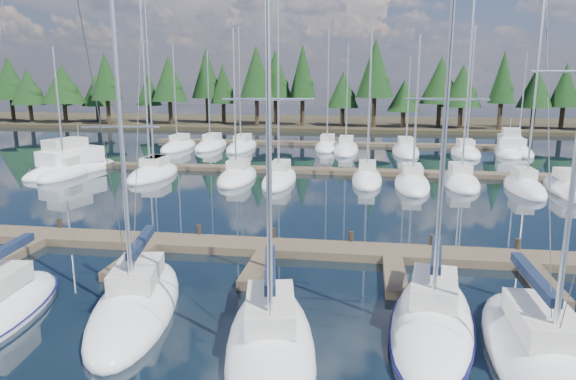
% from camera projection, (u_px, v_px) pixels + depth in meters
% --- Properties ---
extents(ground, '(260.00, 260.00, 0.00)m').
position_uv_depth(ground, '(300.00, 197.00, 37.27)').
color(ground, black).
rests_on(ground, ground).
extents(far_shore, '(220.00, 30.00, 0.60)m').
position_uv_depth(far_shore, '(342.00, 123.00, 95.15)').
color(far_shore, '#322C1C').
rests_on(far_shore, ground).
extents(main_dock, '(44.00, 6.13, 0.90)m').
position_uv_depth(main_dock, '(267.00, 251.00, 25.02)').
color(main_dock, brown).
rests_on(main_dock, ground).
extents(back_docks, '(50.00, 21.80, 0.40)m').
position_uv_depth(back_docks, '(323.00, 155.00, 56.14)').
color(back_docks, brown).
rests_on(back_docks, ground).
extents(front_sailboat_2, '(4.58, 9.04, 12.49)m').
position_uv_depth(front_sailboat_2, '(136.00, 304.00, 18.99)').
color(front_sailboat_2, white).
rests_on(front_sailboat_2, ground).
extents(front_sailboat_3, '(4.43, 9.67, 14.37)m').
position_uv_depth(front_sailboat_3, '(271.00, 345.00, 16.06)').
color(front_sailboat_3, white).
rests_on(front_sailboat_3, ground).
extents(front_sailboat_4, '(4.11, 9.45, 14.25)m').
position_uv_depth(front_sailboat_4, '(432.00, 321.00, 17.68)').
color(front_sailboat_4, white).
rests_on(front_sailboat_4, ground).
extents(front_sailboat_5, '(3.08, 9.59, 15.70)m').
position_uv_depth(front_sailboat_5, '(544.00, 359.00, 15.26)').
color(front_sailboat_5, white).
rests_on(front_sailboat_5, ground).
extents(back_sailboat_rows, '(46.11, 30.84, 17.14)m').
position_uv_depth(back_sailboat_rows, '(323.00, 161.00, 52.12)').
color(back_sailboat_rows, white).
rests_on(back_sailboat_rows, ground).
extents(motor_yacht_left, '(6.23, 10.86, 5.17)m').
position_uv_depth(motor_yacht_left, '(72.00, 166.00, 47.08)').
color(motor_yacht_left, white).
rests_on(motor_yacht_left, ground).
extents(motor_yacht_right, '(4.84, 10.00, 4.80)m').
position_uv_depth(motor_yacht_right, '(509.00, 149.00, 58.64)').
color(motor_yacht_right, white).
rests_on(motor_yacht_right, ground).
extents(tree_line, '(184.59, 11.30, 14.13)m').
position_uv_depth(tree_line, '(328.00, 84.00, 84.38)').
color(tree_line, black).
rests_on(tree_line, far_shore).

